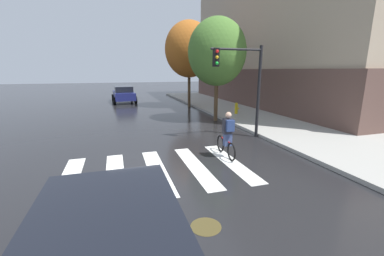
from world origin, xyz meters
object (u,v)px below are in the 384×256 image
Objects in this scene: sedan_mid at (124,94)px; cyclist at (227,135)px; fire_hydrant at (236,108)px; manhole_cover at (206,226)px; traffic_light_near at (243,76)px; street_tree_mid at (189,49)px; sedan_near at (111,256)px; street_tree_near at (217,52)px.

cyclist is at bearing -80.38° from sedan_mid.
cyclist is at bearing -119.33° from fire_hydrant.
manhole_cover is 0.15× the size of traffic_light_near.
sedan_mid is 0.66× the size of street_tree_mid.
cyclist reaches higher than sedan_near.
manhole_cover is at bearing -119.78° from fire_hydrant.
manhole_cover is at bearing -105.41° from street_tree_mid.
traffic_light_near is (1.73, 2.18, 2.02)m from cyclist.
traffic_light_near is at bearing -93.22° from street_tree_mid.
street_tree_near is 0.87× the size of street_tree_mid.
traffic_light_near is at bearing 51.50° from sedan_near.
fire_hydrant is at bearing 60.22° from manhole_cover.
sedan_near is 0.98× the size of sedan_mid.
fire_hydrant is (8.21, 12.54, -0.29)m from sedan_near.
manhole_cover is 21.37m from sedan_mid.
manhole_cover is 0.10× the size of street_tree_near.
street_tree_mid reaches higher than sedan_near.
street_tree_mid is at bearing 79.62° from cyclist.
sedan_mid is 12.43m from fire_hydrant.
cyclist is 7.52m from street_tree_near.
fire_hydrant is at bearing 56.77° from sedan_near.
fire_hydrant is 0.11× the size of street_tree_mid.
manhole_cover is at bearing -120.69° from cyclist.
cyclist is (2.18, 3.68, 0.84)m from manhole_cover.
traffic_light_near reaches higher than cyclist.
manhole_cover is 0.37× the size of cyclist.
sedan_near reaches higher than sedan_mid.
fire_hydrant is at bearing 64.91° from traffic_light_near.
fire_hydrant is (4.25, 7.56, -0.31)m from cyclist.
sedan_mid is at bearing 136.70° from street_tree_mid.
sedan_near reaches higher than fire_hydrant.
street_tree_mid reaches higher than manhole_cover.
sedan_near is 6.36m from cyclist.
cyclist is at bearing 59.31° from manhole_cover.
street_tree_near is at bearing 83.68° from traffic_light_near.
manhole_cover is 4.36m from cyclist.
traffic_light_near is 0.68× the size of street_tree_near.
cyclist reaches higher than manhole_cover.
cyclist is 0.28× the size of street_tree_near.
sedan_mid is at bearing 114.67° from street_tree_near.
manhole_cover is at bearing -113.54° from street_tree_near.
sedan_near is at bearing -92.46° from sedan_mid.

